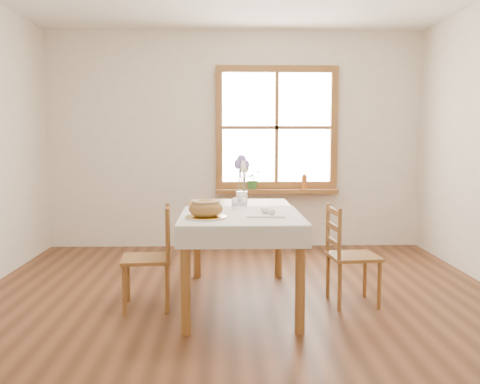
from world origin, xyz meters
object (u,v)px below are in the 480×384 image
object	(u,v)px
chair_left	(146,257)
bread_plate	(206,217)
chair_right	(353,255)
dining_table	(240,221)
flower_vase	(242,199)

from	to	relation	value
chair_left	bread_plate	size ratio (longest dim) A/B	2.80
chair_left	chair_right	world-z (taller)	chair_left
dining_table	chair_left	bearing A→B (deg)	-168.62
chair_left	flower_vase	size ratio (longest dim) A/B	7.31
chair_right	flower_vase	bearing A→B (deg)	57.87
flower_vase	dining_table	bearing A→B (deg)	-94.16
chair_left	bread_plate	xyz separation A→B (m)	(0.48, -0.33, 0.36)
dining_table	chair_right	distance (m)	0.95
chair_right	flower_vase	world-z (taller)	flower_vase
dining_table	bread_plate	distance (m)	0.55
chair_left	chair_right	distance (m)	1.65
chair_left	flower_vase	world-z (taller)	flower_vase
chair_right	bread_plate	xyz separation A→B (m)	(-1.17, -0.38, 0.37)
dining_table	chair_left	world-z (taller)	chair_left
chair_left	chair_right	bearing A→B (deg)	86.63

